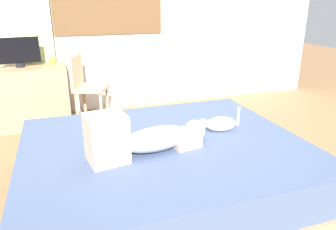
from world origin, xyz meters
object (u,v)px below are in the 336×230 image
(bed, at_px, (164,167))
(tv_monitor, at_px, (18,52))
(cup, at_px, (52,61))
(person_lying, at_px, (144,138))
(cat, at_px, (219,124))
(chair_by_desk, at_px, (85,84))
(desk, at_px, (31,96))

(bed, relative_size, tv_monitor, 4.67)
(bed, bearing_deg, cup, 111.12)
(person_lying, distance_m, cat, 0.73)
(bed, height_order, cup, cup)
(bed, distance_m, chair_by_desk, 1.88)
(desk, distance_m, chair_by_desk, 0.69)
(bed, height_order, chair_by_desk, chair_by_desk)
(cat, bearing_deg, person_lying, -165.55)
(chair_by_desk, bearing_deg, cat, -61.40)
(cup, bearing_deg, chair_by_desk, -35.21)
(desk, distance_m, cup, 0.52)
(bed, distance_m, tv_monitor, 2.39)
(person_lying, height_order, desk, person_lying)
(cat, bearing_deg, tv_monitor, 131.32)
(person_lying, relative_size, cup, 11.24)
(cup, bearing_deg, person_lying, -74.44)
(bed, bearing_deg, cat, 7.48)
(bed, height_order, cat, cat)
(person_lying, xyz_separation_m, cup, (-0.61, 2.18, 0.24))
(bed, relative_size, person_lying, 2.38)
(person_lying, bearing_deg, desk, 113.48)
(bed, height_order, tv_monitor, tv_monitor)
(person_lying, height_order, cat, person_lying)
(desk, relative_size, chair_by_desk, 1.05)
(tv_monitor, relative_size, cup, 5.72)
(tv_monitor, bearing_deg, cup, 14.44)
(desk, bearing_deg, tv_monitor, 180.00)
(chair_by_desk, bearing_deg, person_lying, -82.66)
(tv_monitor, bearing_deg, chair_by_desk, -12.42)
(person_lying, bearing_deg, cup, 105.56)
(person_lying, relative_size, desk, 1.05)
(tv_monitor, bearing_deg, bed, -59.48)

